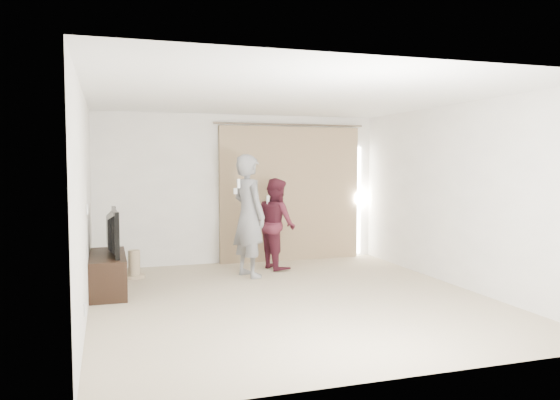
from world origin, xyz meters
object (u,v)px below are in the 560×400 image
at_px(tv, 107,232).
at_px(tv_console, 108,273).
at_px(person_woman, 277,223).
at_px(person_man, 249,216).

bearing_deg(tv, tv_console, -0.00).
relative_size(tv, person_woman, 0.71).
xyz_separation_m(person_man, person_woman, (0.60, 0.49, -0.19)).
height_order(tv, person_woman, person_woman).
bearing_deg(tv_console, person_woman, 18.56).
xyz_separation_m(tv_console, person_man, (2.09, 0.42, 0.69)).
height_order(tv_console, tv, tv).
bearing_deg(person_woman, tv_console, -161.44).
bearing_deg(person_woman, person_man, -141.03).
xyz_separation_m(tv, person_woman, (2.69, 0.90, -0.07)).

